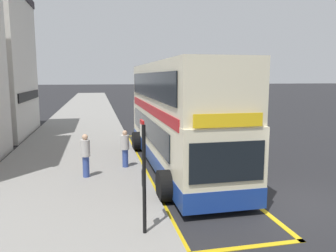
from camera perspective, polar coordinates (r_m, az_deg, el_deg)
ground_plane at (r=41.14m, az=-4.10°, el=3.17°), size 260.00×260.00×0.00m
pavement_near at (r=40.74m, az=-13.91°, el=2.99°), size 6.00×76.00×0.14m
double_decker_bus at (r=14.14m, az=1.46°, el=1.34°), size 3.14×11.44×4.40m
bus_bay_markings at (r=14.67m, az=0.96°, el=-6.60°), size 2.92×14.89×0.01m
bus_stop_sign at (r=7.78m, az=-4.26°, el=-7.25°), size 0.09×0.51×2.69m
parked_car_teal_kerbside at (r=54.43m, az=-1.15°, el=5.35°), size 2.09×4.20×1.62m
pedestrian_waiting_near_sign at (r=13.62m, az=-7.47°, el=-3.70°), size 0.34×0.34×1.53m
pedestrian_further_back at (r=12.53m, az=-14.13°, el=-4.73°), size 0.34×0.34×1.62m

